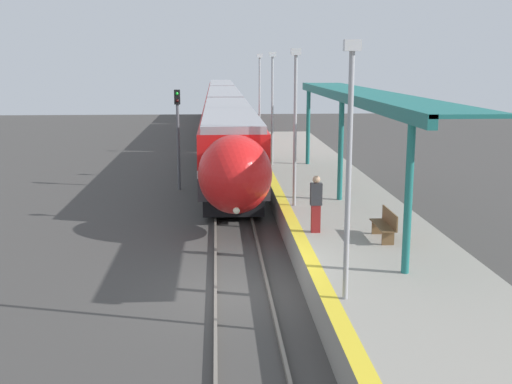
{
  "coord_description": "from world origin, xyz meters",
  "views": [
    {
      "loc": [
        -0.65,
        -16.47,
        6.22
      ],
      "look_at": [
        0.58,
        3.33,
        2.15
      ],
      "focal_mm": 45.0,
      "sensor_mm": 36.0,
      "label": 1
    }
  ],
  "objects_px": {
    "platform_bench": "(386,224)",
    "lamppost_near": "(349,156)",
    "railway_signal": "(178,130)",
    "person_waiting": "(316,203)",
    "train": "(224,112)",
    "lamppost_mid": "(295,118)",
    "lamppost_far": "(272,101)",
    "lamppost_farthest": "(260,92)"
  },
  "relations": [
    {
      "from": "platform_bench",
      "to": "lamppost_near",
      "type": "height_order",
      "value": "lamppost_near"
    },
    {
      "from": "railway_signal",
      "to": "person_waiting",
      "type": "bearing_deg",
      "value": -67.44
    },
    {
      "from": "train",
      "to": "lamppost_mid",
      "type": "height_order",
      "value": "lamppost_mid"
    },
    {
      "from": "lamppost_mid",
      "to": "lamppost_far",
      "type": "bearing_deg",
      "value": 90.0
    },
    {
      "from": "platform_bench",
      "to": "lamppost_far",
      "type": "bearing_deg",
      "value": 98.67
    },
    {
      "from": "train",
      "to": "lamppost_near",
      "type": "height_order",
      "value": "lamppost_near"
    },
    {
      "from": "train",
      "to": "person_waiting",
      "type": "bearing_deg",
      "value": -85.74
    },
    {
      "from": "train",
      "to": "railway_signal",
      "type": "height_order",
      "value": "railway_signal"
    },
    {
      "from": "railway_signal",
      "to": "lamppost_far",
      "type": "bearing_deg",
      "value": 18.08
    },
    {
      "from": "person_waiting",
      "to": "lamppost_far",
      "type": "distance_m",
      "value": 13.61
    },
    {
      "from": "lamppost_mid",
      "to": "lamppost_far",
      "type": "relative_size",
      "value": 1.0
    },
    {
      "from": "railway_signal",
      "to": "lamppost_far",
      "type": "height_order",
      "value": "lamppost_far"
    },
    {
      "from": "platform_bench",
      "to": "lamppost_near",
      "type": "xyz_separation_m",
      "value": [
        -2.19,
        -4.81,
        2.78
      ]
    },
    {
      "from": "person_waiting",
      "to": "railway_signal",
      "type": "height_order",
      "value": "railway_signal"
    },
    {
      "from": "train",
      "to": "lamppost_near",
      "type": "relative_size",
      "value": 10.93
    },
    {
      "from": "platform_bench",
      "to": "lamppost_farthest",
      "type": "bearing_deg",
      "value": 95.22
    },
    {
      "from": "lamppost_far",
      "to": "lamppost_farthest",
      "type": "relative_size",
      "value": 1.0
    },
    {
      "from": "person_waiting",
      "to": "lamppost_near",
      "type": "relative_size",
      "value": 0.32
    },
    {
      "from": "railway_signal",
      "to": "lamppost_mid",
      "type": "height_order",
      "value": "lamppost_mid"
    },
    {
      "from": "lamppost_mid",
      "to": "lamppost_farthest",
      "type": "bearing_deg",
      "value": 90.0
    },
    {
      "from": "railway_signal",
      "to": "platform_bench",
      "type": "bearing_deg",
      "value": -61.66
    },
    {
      "from": "lamppost_near",
      "to": "lamppost_mid",
      "type": "bearing_deg",
      "value": 90.0
    },
    {
      "from": "lamppost_far",
      "to": "train",
      "type": "bearing_deg",
      "value": 96.59
    },
    {
      "from": "lamppost_far",
      "to": "platform_bench",
      "type": "bearing_deg",
      "value": -81.33
    },
    {
      "from": "lamppost_far",
      "to": "lamppost_farthest",
      "type": "distance_m",
      "value": 9.58
    },
    {
      "from": "platform_bench",
      "to": "railway_signal",
      "type": "bearing_deg",
      "value": 118.34
    },
    {
      "from": "train",
      "to": "lamppost_mid",
      "type": "xyz_separation_m",
      "value": [
        2.22,
        -28.78,
        1.99
      ]
    },
    {
      "from": "lamppost_far",
      "to": "person_waiting",
      "type": "bearing_deg",
      "value": -89.1
    },
    {
      "from": "train",
      "to": "lamppost_farthest",
      "type": "xyz_separation_m",
      "value": [
        2.22,
        -9.63,
        1.99
      ]
    },
    {
      "from": "lamppost_near",
      "to": "lamppost_farthest",
      "type": "distance_m",
      "value": 28.73
    },
    {
      "from": "train",
      "to": "person_waiting",
      "type": "xyz_separation_m",
      "value": [
        2.43,
        -32.61,
        -0.32
      ]
    },
    {
      "from": "lamppost_farthest",
      "to": "train",
      "type": "bearing_deg",
      "value": 102.98
    },
    {
      "from": "train",
      "to": "lamppost_far",
      "type": "distance_m",
      "value": 19.43
    },
    {
      "from": "lamppost_farthest",
      "to": "platform_bench",
      "type": "bearing_deg",
      "value": -84.78
    },
    {
      "from": "train",
      "to": "person_waiting",
      "type": "distance_m",
      "value": 32.7
    },
    {
      "from": "train",
      "to": "lamppost_farthest",
      "type": "distance_m",
      "value": 10.08
    },
    {
      "from": "railway_signal",
      "to": "lamppost_near",
      "type": "relative_size",
      "value": 0.85
    },
    {
      "from": "platform_bench",
      "to": "person_waiting",
      "type": "relative_size",
      "value": 0.9
    },
    {
      "from": "person_waiting",
      "to": "lamppost_mid",
      "type": "relative_size",
      "value": 0.32
    },
    {
      "from": "lamppost_far",
      "to": "lamppost_farthest",
      "type": "bearing_deg",
      "value": 90.0
    },
    {
      "from": "lamppost_near",
      "to": "lamppost_far",
      "type": "distance_m",
      "value": 19.15
    },
    {
      "from": "person_waiting",
      "to": "lamppost_mid",
      "type": "height_order",
      "value": "lamppost_mid"
    }
  ]
}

